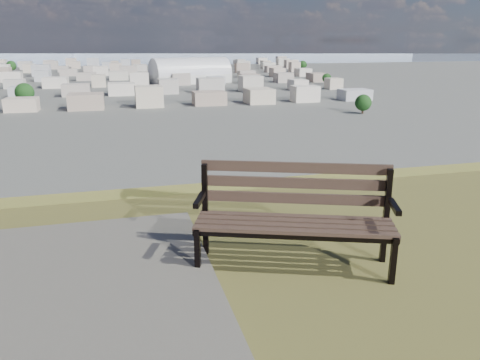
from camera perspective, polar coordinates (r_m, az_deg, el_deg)
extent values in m
cube|color=#453028|center=(4.23, 6.62, -6.28)|extent=(1.76, 0.73, 0.04)
cube|color=#453028|center=(4.35, 6.61, -5.65)|extent=(1.76, 0.73, 0.04)
cube|color=#453028|center=(4.46, 6.60, -5.06)|extent=(1.76, 0.73, 0.04)
cube|color=#453028|center=(4.58, 6.59, -4.49)|extent=(1.76, 0.73, 0.04)
cube|color=#453028|center=(4.60, 6.65, -2.22)|extent=(1.74, 0.68, 0.10)
cube|color=#453028|center=(4.58, 6.71, -0.36)|extent=(1.74, 0.68, 0.10)
cube|color=#453028|center=(4.56, 6.77, 1.52)|extent=(1.74, 0.68, 0.10)
cube|color=black|center=(4.38, -5.20, -8.65)|extent=(0.07, 0.08, 0.45)
cube|color=black|center=(4.68, -4.26, -3.65)|extent=(0.07, 0.08, 0.94)
cube|color=black|center=(4.49, -4.77, -5.29)|extent=(0.23, 0.50, 0.05)
cube|color=black|center=(4.35, -4.97, -2.42)|extent=(0.18, 0.36, 0.05)
cube|color=black|center=(4.41, 18.18, -9.27)|extent=(0.07, 0.08, 0.45)
cube|color=black|center=(4.71, 17.38, -4.26)|extent=(0.07, 0.08, 0.94)
cube|color=black|center=(4.52, 17.88, -5.92)|extent=(0.23, 0.50, 0.05)
cube|color=black|center=(4.38, 18.30, -3.08)|extent=(0.18, 0.36, 0.05)
cube|color=black|center=(4.24, 6.60, -6.91)|extent=(1.74, 0.69, 0.04)
cube|color=black|center=(4.60, 6.57, -4.98)|extent=(1.74, 0.69, 0.04)
cube|color=#625E55|center=(4.01, -22.23, -15.59)|extent=(2.78, 3.95, 0.08)
cube|color=silver|center=(317.82, -6.06, 12.19)|extent=(54.66, 33.55, 5.66)
cylinder|color=silver|center=(317.61, -6.08, 12.70)|extent=(54.66, 33.55, 21.49)
cube|color=#B2A398|center=(206.62, -24.51, 8.63)|extent=(11.00, 11.00, 7.00)
cube|color=beige|center=(203.94, -17.80, 9.23)|extent=(11.00, 11.00, 7.00)
cube|color=#B4B4B9|center=(204.08, -10.98, 9.72)|extent=(11.00, 11.00, 7.00)
cube|color=beige|center=(207.01, -4.24, 10.07)|extent=(11.00, 11.00, 7.00)
cube|color=tan|center=(212.63, 2.23, 10.28)|extent=(11.00, 11.00, 7.00)
cube|color=silver|center=(220.73, 8.31, 10.35)|extent=(11.00, 11.00, 7.00)
cube|color=#B9B1A7|center=(231.05, 13.90, 10.32)|extent=(11.00, 11.00, 7.00)
cube|color=#B4B4B9|center=(257.68, -25.42, 9.83)|extent=(11.00, 11.00, 7.00)
cube|color=beige|center=(254.41, -20.04, 10.36)|extent=(11.00, 11.00, 7.00)
cube|color=tan|center=(253.38, -14.55, 10.80)|extent=(11.00, 11.00, 7.00)
cube|color=silver|center=(254.63, -9.05, 11.14)|extent=(11.00, 11.00, 7.00)
cube|color=#B9B1A7|center=(258.10, -3.64, 11.38)|extent=(11.00, 11.00, 7.00)
cube|color=beige|center=(263.72, 1.59, 11.52)|extent=(11.00, 11.00, 7.00)
cube|color=#B2A398|center=(271.36, 6.56, 11.57)|extent=(11.00, 11.00, 7.00)
cube|color=beige|center=(280.85, 11.23, 11.53)|extent=(11.00, 11.00, 7.00)
cube|color=silver|center=(308.86, -26.02, 10.63)|extent=(11.00, 11.00, 7.00)
cube|color=#B9B1A7|center=(305.20, -21.54, 11.10)|extent=(11.00, 11.00, 7.00)
cube|color=beige|center=(303.40, -16.96, 11.50)|extent=(11.00, 11.00, 7.00)
cube|color=#B2A398|center=(303.48, -12.35, 11.83)|extent=(11.00, 11.00, 7.00)
cube|color=beige|center=(305.47, -7.75, 12.08)|extent=(11.00, 11.00, 7.00)
cube|color=#B4B4B9|center=(309.30, -3.24, 12.26)|extent=(11.00, 11.00, 7.00)
cube|color=beige|center=(314.92, 1.15, 12.36)|extent=(11.00, 11.00, 7.00)
cube|color=tan|center=(322.24, 5.36, 12.39)|extent=(11.00, 11.00, 7.00)
cube|color=silver|center=(331.14, 9.36, 12.36)|extent=(11.00, 11.00, 7.00)
cube|color=beige|center=(360.11, -26.46, 11.21)|extent=(11.00, 11.00, 7.00)
cube|color=#B4B4B9|center=(356.17, -22.62, 11.62)|extent=(11.00, 11.00, 7.00)
cube|color=beige|center=(353.81, -18.70, 11.99)|extent=(11.00, 11.00, 7.00)
cube|color=tan|center=(353.07, -14.73, 12.30)|extent=(11.00, 11.00, 7.00)
cube|color=silver|center=(353.96, -10.76, 12.55)|extent=(11.00, 11.00, 7.00)
cube|color=#B9B1A7|center=(356.47, -6.82, 12.75)|extent=(11.00, 11.00, 7.00)
cube|color=beige|center=(360.56, -2.95, 12.89)|extent=(11.00, 11.00, 7.00)
cube|color=#B2A398|center=(366.19, 0.83, 12.96)|extent=(11.00, 11.00, 7.00)
cube|color=beige|center=(373.27, 4.48, 12.99)|extent=(11.00, 11.00, 7.00)
cube|color=#B4B4B9|center=(381.73, 7.98, 12.96)|extent=(11.00, 11.00, 7.00)
cube|color=#B9B1A7|center=(411.41, -26.79, 11.64)|extent=(11.00, 11.00, 7.00)
cube|color=beige|center=(407.25, -23.43, 12.01)|extent=(11.00, 11.00, 7.00)
cube|color=#B2A398|center=(404.48, -20.01, 12.34)|extent=(11.00, 11.00, 7.00)
cube|color=beige|center=(403.12, -16.54, 12.64)|extent=(11.00, 11.00, 7.00)
cube|color=#B4B4B9|center=(403.19, -13.05, 12.89)|extent=(11.00, 11.00, 7.00)
cube|color=beige|center=(404.68, -9.57, 13.09)|extent=(11.00, 11.00, 7.00)
cube|color=tan|center=(407.58, -6.12, 13.25)|extent=(11.00, 11.00, 7.00)
cube|color=silver|center=(411.87, -2.73, 13.36)|extent=(11.00, 11.00, 7.00)
cube|color=#B9B1A7|center=(417.49, 0.59, 13.42)|extent=(11.00, 11.00, 7.00)
cube|color=beige|center=(424.39, 3.81, 13.44)|extent=(11.00, 11.00, 7.00)
cube|color=#B2A398|center=(432.52, 6.91, 13.42)|extent=(11.00, 11.00, 7.00)
cube|color=tan|center=(462.73, -27.05, 11.97)|extent=(11.00, 11.00, 7.00)
cube|color=silver|center=(458.41, -24.06, 12.31)|extent=(11.00, 11.00, 7.00)
cube|color=#B9B1A7|center=(455.32, -21.02, 12.62)|extent=(11.00, 11.00, 7.00)
cube|color=beige|center=(453.47, -17.94, 12.90)|extent=(11.00, 11.00, 7.00)
cube|color=#B2A398|center=(452.90, -14.84, 13.14)|extent=(11.00, 11.00, 7.00)
cube|color=beige|center=(453.59, -11.73, 13.34)|extent=(11.00, 11.00, 7.00)
cube|color=#B4B4B9|center=(455.55, -8.63, 13.51)|extent=(11.00, 11.00, 7.00)
cube|color=beige|center=(458.76, -5.57, 13.64)|extent=(11.00, 11.00, 7.00)
cube|color=tan|center=(463.19, -2.55, 13.72)|extent=(11.00, 11.00, 7.00)
cube|color=silver|center=(468.81, 0.40, 13.77)|extent=(11.00, 11.00, 7.00)
cube|color=#B9B1A7|center=(475.58, 3.28, 13.79)|extent=(11.00, 11.00, 7.00)
cube|color=beige|center=(483.44, 6.07, 13.77)|extent=(11.00, 11.00, 7.00)
cube|color=beige|center=(514.07, -27.26, 12.24)|extent=(11.00, 11.00, 7.00)
cube|color=tan|center=(509.62, -24.57, 12.55)|extent=(11.00, 11.00, 7.00)
cube|color=silver|center=(506.27, -21.84, 12.84)|extent=(11.00, 11.00, 7.00)
cube|color=#B9B1A7|center=(504.04, -19.07, 13.10)|extent=(11.00, 11.00, 7.00)
cube|color=beige|center=(502.95, -16.28, 13.33)|extent=(11.00, 11.00, 7.00)
cube|color=#B2A398|center=(503.01, -13.47, 13.53)|extent=(11.00, 11.00, 7.00)
cube|color=beige|center=(504.20, -10.67, 13.70)|extent=(11.00, 11.00, 7.00)
cube|color=#B4B4B9|center=(506.54, -7.89, 13.84)|extent=(11.00, 11.00, 7.00)
cube|color=beige|center=(509.99, -5.13, 13.94)|extent=(11.00, 11.00, 7.00)
cube|color=tan|center=(514.54, -2.42, 14.02)|extent=(11.00, 11.00, 7.00)
cube|color=silver|center=(520.16, 0.25, 14.06)|extent=(11.00, 11.00, 7.00)
cube|color=#B9B1A7|center=(526.81, 2.85, 14.07)|extent=(11.00, 11.00, 7.00)
cube|color=beige|center=(534.46, 5.38, 14.06)|extent=(11.00, 11.00, 7.00)
cube|color=tan|center=(560.87, -24.98, 12.75)|extent=(11.00, 11.00, 7.00)
cube|color=silver|center=(557.31, -22.50, 13.01)|extent=(11.00, 11.00, 7.00)
cube|color=#B9B1A7|center=(554.77, -19.99, 13.26)|extent=(11.00, 11.00, 7.00)
cube|color=beige|center=(553.26, -17.46, 13.48)|extent=(11.00, 11.00, 7.00)
cube|color=#B2A398|center=(552.79, -14.91, 13.68)|extent=(11.00, 11.00, 7.00)
cube|color=beige|center=(553.36, -12.35, 13.85)|extent=(11.00, 11.00, 7.00)
cube|color=#B4B4B9|center=(554.96, -9.81, 13.99)|extent=(11.00, 11.00, 7.00)
cube|color=beige|center=(557.60, -7.28, 14.11)|extent=(11.00, 11.00, 7.00)
cube|color=tan|center=(561.25, -4.77, 14.19)|extent=(11.00, 11.00, 7.00)
cube|color=silver|center=(565.90, -2.30, 14.26)|extent=(11.00, 11.00, 7.00)
cube|color=#B9B1A7|center=(571.52, 0.12, 14.29)|extent=(11.00, 11.00, 7.00)
cube|color=beige|center=(578.08, 2.50, 14.30)|extent=(11.00, 11.00, 7.00)
cube|color=#B2A398|center=(585.55, 4.82, 14.29)|extent=(11.00, 11.00, 7.00)
cylinder|color=#35261A|center=(187.93, 14.72, 8.15)|extent=(0.80, 0.80, 2.10)
sphere|color=black|center=(187.52, 14.79, 9.10)|extent=(6.30, 6.30, 6.30)
cylinder|color=#35261A|center=(227.12, -24.66, 8.66)|extent=(0.80, 0.80, 2.70)
sphere|color=black|center=(226.70, -24.78, 9.67)|extent=(8.10, 8.10, 8.10)
cylinder|color=#35261A|center=(312.34, 10.49, 11.59)|extent=(0.80, 0.80, 1.95)
sphere|color=black|center=(312.11, 10.52, 12.13)|extent=(5.85, 5.85, 5.85)
cylinder|color=#35261A|center=(407.73, -6.11, 12.92)|extent=(0.80, 0.80, 2.25)
sphere|color=black|center=(407.53, -6.12, 13.39)|extent=(6.75, 6.75, 6.75)
cylinder|color=#35261A|center=(471.45, -26.05, 11.90)|extent=(0.80, 0.80, 2.85)
sphere|color=black|center=(471.23, -26.11, 12.42)|extent=(8.55, 8.55, 8.55)
cylinder|color=#35261A|center=(306.18, -6.98, 11.66)|extent=(0.80, 0.80, 2.10)
sphere|color=black|center=(305.92, -7.00, 12.25)|extent=(6.30, 6.30, 6.30)
cylinder|color=#35261A|center=(456.37, 7.65, 13.27)|extent=(0.80, 0.80, 2.55)
sphere|color=black|center=(456.17, 7.67, 13.75)|extent=(7.65, 7.65, 7.65)
cube|color=#899AAF|center=(902.69, -15.01, 14.40)|extent=(2400.00, 700.00, 0.12)
cube|color=#A2B2CA|center=(1400.47, -8.76, 16.29)|extent=(700.00, 220.00, 45.00)
cube|color=#A2B2CA|center=(1573.34, 10.27, 16.51)|extent=(500.00, 220.00, 60.00)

